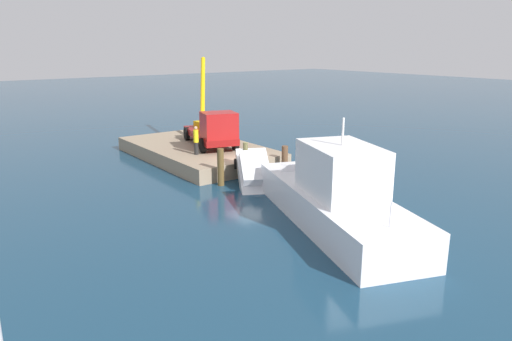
% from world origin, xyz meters
% --- Properties ---
extents(ground, '(200.00, 200.00, 0.00)m').
position_xyz_m(ground, '(0.00, 0.00, 0.00)').
color(ground, navy).
extents(dock, '(12.64, 7.07, 0.97)m').
position_xyz_m(dock, '(-6.44, 0.00, 0.48)').
color(dock, gray).
rests_on(dock, ground).
extents(crane_truck, '(10.79, 6.01, 6.05)m').
position_xyz_m(crane_truck, '(-5.29, 0.62, 2.33)').
color(crane_truck, maroon).
rests_on(crane_truck, dock).
extents(dock_worker, '(0.34, 0.34, 1.90)m').
position_xyz_m(dock_worker, '(-3.80, -1.60, 1.94)').
color(dock_worker, black).
rests_on(dock_worker, dock).
extents(salvaged_car, '(4.36, 3.52, 2.95)m').
position_xyz_m(salvaged_car, '(1.89, -1.00, 0.71)').
color(salvaged_car, silver).
rests_on(salvaged_car, ground).
extents(moored_yacht, '(14.00, 7.96, 6.27)m').
position_xyz_m(moored_yacht, '(7.28, -1.04, 0.81)').
color(moored_yacht, white).
rests_on(moored_yacht, ground).
extents(piling_near, '(0.39, 0.39, 2.21)m').
position_xyz_m(piling_near, '(0.47, -2.42, 1.10)').
color(piling_near, brown).
rests_on(piling_near, ground).
extents(piling_mid, '(0.29, 0.29, 2.33)m').
position_xyz_m(piling_mid, '(0.39, -0.58, 1.17)').
color(piling_mid, brown).
rests_on(piling_mid, ground).
extents(piling_far, '(0.37, 0.37, 1.76)m').
position_xyz_m(piling_far, '(0.53, 0.62, 0.88)').
color(piling_far, brown).
rests_on(piling_far, ground).
extents(piling_end, '(0.40, 0.40, 1.77)m').
position_xyz_m(piling_end, '(0.51, 2.42, 0.88)').
color(piling_end, brown).
rests_on(piling_end, ground).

